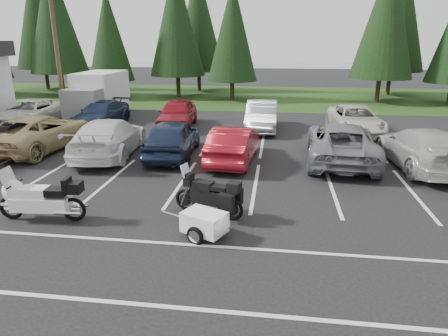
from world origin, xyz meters
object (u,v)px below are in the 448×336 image
Objects in this scene: car_near_4 at (172,138)px; touring_motorcycle at (40,195)px; car_far_0 at (28,113)px; adventure_motorcycle at (208,191)px; car_near_1 at (13,134)px; car_far_3 at (262,116)px; cargo_trailer at (204,225)px; car_near_7 at (422,148)px; box_truck at (95,96)px; car_near_6 at (341,142)px; car_near_2 at (40,132)px; car_far_1 at (101,114)px; car_far_4 at (355,120)px; car_near_5 at (234,144)px; utility_pole at (56,44)px; car_near_3 at (109,137)px; car_far_2 at (177,113)px.

car_near_4 is 1.72× the size of touring_motorcycle.
adventure_motorcycle is at bearing -44.59° from car_far_0.
car_near_4 reaches higher than car_near_1.
touring_motorcycle is at bearing -114.45° from car_far_3.
cargo_trailer is 1.47m from adventure_motorcycle.
car_near_1 is at bearing -7.15° from car_near_7.
car_far_0 reaches higher than cargo_trailer.
box_truck is 11.22m from car_far_3.
car_far_0 is (-17.65, 5.16, -0.07)m from car_near_6.
car_near_2 is 1.20× the size of car_far_1.
car_far_1 is 1.02× the size of car_far_3.
car_near_4 is at bearing 4.99° from car_near_6.
car_far_3 is 5.21m from car_far_4.
car_far_4 is (16.82, 5.57, 0.04)m from car_near_1.
car_far_0 is at bearing 160.78° from cargo_trailer.
car_far_0 is (-13.12, 5.78, -0.01)m from car_near_5.
car_near_4 reaches higher than car_near_5.
car_near_5 is (12.10, -8.08, -3.93)m from utility_pole.
car_near_3 is at bearing -40.19° from car_far_0.
car_far_2 reaches higher than car_near_5.
car_near_4 reaches higher than adventure_motorcycle.
car_near_1 is 0.86× the size of car_near_4.
car_near_1 is 13.20m from cargo_trailer.
car_near_3 is 1.08× the size of car_far_4.
touring_motorcycle is at bearing 128.73° from car_near_1.
cargo_trailer is (-0.91, -13.42, -0.44)m from car_far_3.
car_near_7 is at bearing -15.93° from car_far_1.
cargo_trailer is (4.84, -0.43, -0.42)m from touring_motorcycle.
cargo_trailer is at bearing -51.21° from utility_pole.
car_far_3 is 0.92× the size of car_far_4.
utility_pole reaches higher than car_near_6.
cargo_trailer is at bearing -8.82° from touring_motorcycle.
adventure_motorcycle is (-6.25, -11.88, 0.02)m from car_far_4.
car_far_4 is (10.18, -0.13, -0.08)m from car_far_2.
car_near_7 is at bearing -79.77° from car_far_4.
car_near_2 is 6.52m from car_near_4.
car_far_4 is (11.76, 6.13, -0.09)m from car_near_3.
car_near_6 is 1.20× the size of car_far_1.
utility_pole is 1.59× the size of car_near_7.
car_near_6 is at bearing -13.81° from car_near_7.
touring_motorcycle is at bearing 22.90° from car_near_7.
car_near_4 is at bearing 179.58° from car_near_3.
car_far_2 reaches higher than car_far_0.
car_near_4 is (2.85, 0.27, 0.00)m from car_near_3.
car_near_4 reaches higher than car_far_4.
car_near_7 is at bearing -32.27° from car_far_2.
car_near_7 is at bearing 173.95° from car_near_3.
car_far_0 is 1.93× the size of touring_motorcycle.
car_far_4 is 16.90m from touring_motorcycle.
car_far_3 is at bearing -7.11° from utility_pole.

